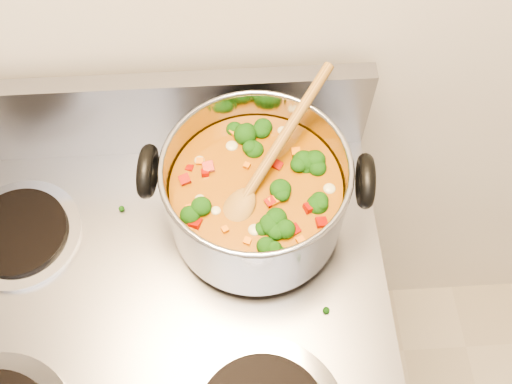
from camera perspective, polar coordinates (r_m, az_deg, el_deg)
stockpot at (r=0.80m, az=0.06°, el=-0.25°), size 0.32×0.26×0.16m
wooden_spoon at (r=0.77m, az=0.58°, el=2.06°), size 0.18×0.23×0.10m
cooktop_crumbs at (r=0.89m, az=-4.37°, el=-0.51°), size 0.19×0.34×0.01m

